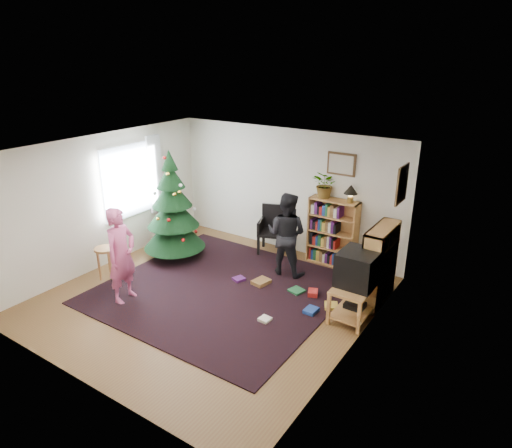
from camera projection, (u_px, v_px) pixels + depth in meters
The scene contains 23 objects.
floor at pixel (210, 298), 7.65m from camera, with size 5.00×5.00×0.00m, color brown.
ceiling at pixel (204, 150), 6.76m from camera, with size 5.00×5.00×0.00m, color white.
wall_back at pixel (286, 191), 9.15m from camera, with size 5.00×0.02×2.50m, color silver.
wall_front at pixel (70, 295), 5.26m from camera, with size 5.00×0.02×2.50m, color silver.
wall_left at pixel (103, 201), 8.50m from camera, with size 0.02×5.00×2.50m, color silver.
wall_right at pixel (357, 267), 5.91m from camera, with size 0.02×5.00×2.50m, color silver.
rug at pixel (221, 290), 7.88m from camera, with size 3.80×3.60×0.02m, color black.
window_pane at pixel (128, 181), 8.86m from camera, with size 0.04×1.20×1.40m, color silver.
curtain at pixel (155, 174), 9.38m from camera, with size 0.06×0.35×1.60m, color silver.
picture_back at pixel (341, 164), 8.29m from camera, with size 0.55×0.03×0.42m.
picture_right at pixel (402, 184), 7.04m from camera, with size 0.03×0.50×0.60m.
christmas_tree at pixel (173, 214), 8.84m from camera, with size 1.20×1.20×2.18m.
bookshelf_back at pixel (333, 232), 8.66m from camera, with size 0.95×0.30×1.30m.
bookshelf_right at pixel (379, 264), 7.35m from camera, with size 0.30×0.95×1.30m.
tv_stand at pixel (356, 297), 7.04m from camera, with size 0.54×0.97×0.55m.
crt_tv at pixel (358, 268), 6.87m from camera, with size 0.56×0.61×0.53m.
armchair at pixel (275, 227), 9.29m from camera, with size 0.67×0.68×0.95m.
stool at pixel (105, 255), 8.13m from camera, with size 0.36×0.36×0.61m.
person_standing at pixel (121, 255), 7.32m from camera, with size 0.59×0.38×1.60m, color #CA5082.
person_by_chair at pixel (286, 234), 8.23m from camera, with size 0.76×0.59×1.56m, color black.
potted_plant at pixel (326, 185), 8.44m from camera, with size 0.46×0.40×0.51m, color gray.
table_lamp at pixel (351, 191), 8.19m from camera, with size 0.25×0.25×0.34m.
floor_clutter at pixel (287, 297), 7.61m from camera, with size 1.97×1.31×0.08m.
Camera 1 is at (4.35, -5.16, 3.89)m, focal length 32.00 mm.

